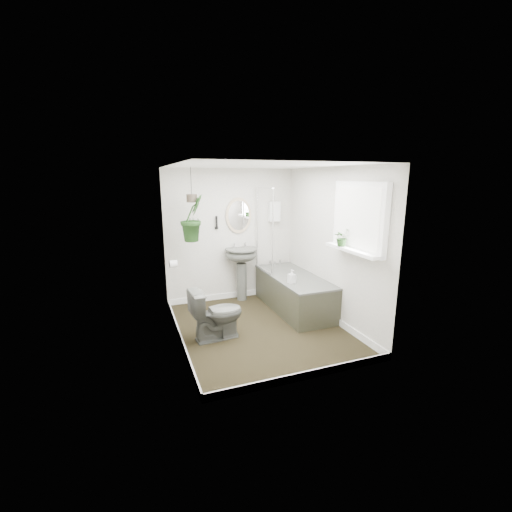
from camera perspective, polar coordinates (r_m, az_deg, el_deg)
name	(u,v)px	position (r m, az deg, el deg)	size (l,w,h in m)	color
floor	(260,329)	(5.11, 0.61, -12.02)	(2.30, 2.80, 0.02)	black
ceiling	(260,165)	(4.63, 0.68, 14.96)	(2.30, 2.80, 0.02)	white
wall_back	(231,235)	(6.05, -4.22, 3.44)	(2.30, 0.02, 2.30)	silver
wall_front	(310,279)	(3.50, 9.07, -3.79)	(2.30, 0.02, 2.30)	silver
wall_left	(175,258)	(4.46, -13.39, -0.34)	(0.02, 2.80, 2.30)	silver
wall_right	(332,245)	(5.26, 12.50, 1.72)	(0.02, 2.80, 2.30)	silver
skirting	(260,325)	(5.09, 0.61, -11.41)	(2.30, 2.80, 0.10)	white
bathtub	(294,292)	(5.73, 6.30, -6.04)	(0.72, 1.72, 0.58)	#4C4E48
bath_screen	(264,230)	(5.79, 1.42, 4.34)	(0.04, 0.72, 1.40)	silver
shower_box	(274,211)	(6.20, 3.06, 7.42)	(0.20, 0.10, 0.35)	white
oval_mirror	(239,215)	(6.00, -2.91, 6.76)	(0.46, 0.03, 0.62)	tan
wall_sconce	(217,222)	(5.90, -6.58, 5.60)	(0.04, 0.04, 0.22)	black
toilet_roll_holder	(173,264)	(5.20, -13.61, -1.30)	(0.11, 0.11, 0.11)	white
window_recess	(359,217)	(4.58, 16.84, 6.16)	(0.08, 1.00, 0.90)	white
window_sill	(353,250)	(4.61, 15.80, 0.96)	(0.18, 1.00, 0.04)	white
window_blinds	(356,218)	(4.56, 16.39, 6.16)	(0.01, 0.86, 0.76)	white
toilet	(217,313)	(4.71, -6.58, -9.47)	(0.40, 0.70, 0.72)	#4C4E48
pedestal_sink	(242,274)	(6.08, -2.42, -3.02)	(0.56, 0.47, 0.95)	#4C4E48
sill_plant	(342,237)	(4.71, 14.13, 3.05)	(0.22, 0.19, 0.24)	black
hanging_plant	(193,218)	(5.38, -10.53, 6.25)	(0.40, 0.32, 0.72)	black
soap_bottle	(292,276)	(5.22, 5.98, -3.40)	(0.09, 0.10, 0.21)	#31292A
hanging_pot	(192,198)	(5.36, -10.66, 9.45)	(0.16, 0.16, 0.12)	#382F25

